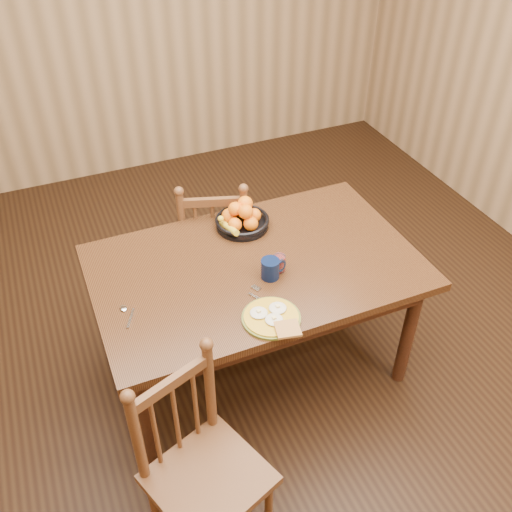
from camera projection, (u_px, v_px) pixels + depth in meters
name	position (u px, v px, depth m)	size (l,w,h in m)	color
room	(256.00, 156.00, 2.44)	(4.52, 5.02, 2.72)	black
dining_table	(256.00, 277.00, 2.87)	(1.60, 1.00, 0.75)	black
chair_far	(215.00, 244.00, 3.43)	(0.52, 0.51, 0.92)	#4A2816
chair_near	(202.00, 469.00, 2.27)	(0.54, 0.53, 0.94)	#4A2816
breakfast_plate	(272.00, 318.00, 2.51)	(0.26, 0.30, 0.04)	#59601E
fork	(259.00, 296.00, 2.63)	(0.08, 0.18, 0.00)	silver
spoon	(126.00, 312.00, 2.55)	(0.06, 0.15, 0.01)	silver
coffee_mug	(271.00, 268.00, 2.71)	(0.13, 0.09, 0.10)	black
juice_glass	(279.00, 264.00, 2.75)	(0.06, 0.06, 0.09)	silver
fruit_bowl	(242.00, 218.00, 3.03)	(0.29, 0.29, 0.17)	black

